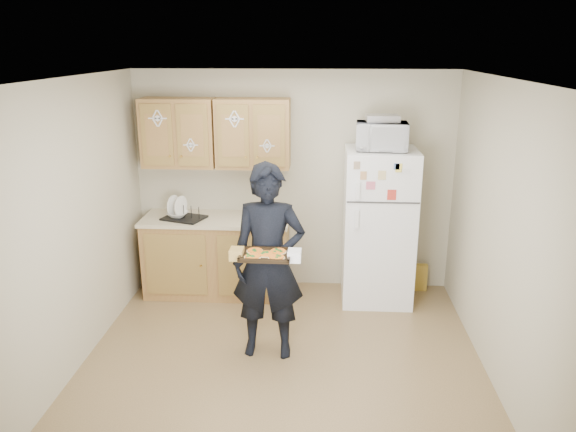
{
  "coord_description": "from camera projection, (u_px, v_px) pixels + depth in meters",
  "views": [
    {
      "loc": [
        0.33,
        -4.44,
        2.76
      ],
      "look_at": [
        0.02,
        0.45,
        1.25
      ],
      "focal_mm": 35.0,
      "sensor_mm": 36.0,
      "label": 1
    }
  ],
  "objects": [
    {
      "name": "pizza_back_left",
      "position": [
        255.0,
        251.0,
        4.72
      ],
      "size": [
        0.14,
        0.14,
        0.02
      ],
      "primitive_type": "cylinder",
      "color": "orange",
      "rests_on": "baking_tray"
    },
    {
      "name": "floor",
      "position": [
        282.0,
        363.0,
        5.06
      ],
      "size": [
        3.6,
        3.6,
        0.0
      ],
      "primitive_type": "plane",
      "color": "brown",
      "rests_on": "ground"
    },
    {
      "name": "bowl",
      "position": [
        178.0,
        214.0,
        6.21
      ],
      "size": [
        0.26,
        0.26,
        0.05
      ],
      "primitive_type": "imported",
      "rotation": [
        0.0,
        0.0,
        -0.18
      ],
      "color": "silver",
      "rests_on": "dish_rack"
    },
    {
      "name": "person",
      "position": [
        269.0,
        262.0,
        4.99
      ],
      "size": [
        0.66,
        0.44,
        1.79
      ],
      "primitive_type": "imported",
      "rotation": [
        0.0,
        0.0,
        -0.02
      ],
      "color": "black",
      "rests_on": "floor"
    },
    {
      "name": "wall_back",
      "position": [
        293.0,
        182.0,
        6.41
      ],
      "size": [
        3.6,
        0.04,
        2.5
      ],
      "primitive_type": "cube",
      "color": "#B3AB91",
      "rests_on": "floor"
    },
    {
      "name": "baking_tray",
      "position": [
        265.0,
        256.0,
        4.65
      ],
      "size": [
        0.43,
        0.32,
        0.04
      ],
      "primitive_type": "cube",
      "rotation": [
        0.0,
        0.0,
        -0.02
      ],
      "color": "black",
      "rests_on": "person"
    },
    {
      "name": "foil_pan",
      "position": [
        383.0,
        118.0,
        5.76
      ],
      "size": [
        0.34,
        0.25,
        0.07
      ],
      "primitive_type": "cube",
      "rotation": [
        0.0,
        0.0,
        0.03
      ],
      "color": "silver",
      "rests_on": "microwave"
    },
    {
      "name": "dish_rack",
      "position": [
        184.0,
        211.0,
        6.2
      ],
      "size": [
        0.52,
        0.45,
        0.17
      ],
      "primitive_type": "cube",
      "rotation": [
        0.0,
        0.0,
        -0.33
      ],
      "color": "black",
      "rests_on": "countertop"
    },
    {
      "name": "wall_right",
      "position": [
        501.0,
        236.0,
        4.59
      ],
      "size": [
        0.04,
        3.6,
        2.5
      ],
      "primitive_type": "cube",
      "color": "#B3AB91",
      "rests_on": "floor"
    },
    {
      "name": "cereal_box",
      "position": [
        418.0,
        277.0,
        6.52
      ],
      "size": [
        0.2,
        0.07,
        0.32
      ],
      "primitive_type": "cube",
      "color": "gold",
      "rests_on": "floor"
    },
    {
      "name": "base_cabinet",
      "position": [
        217.0,
        257.0,
        6.4
      ],
      "size": [
        1.6,
        0.6,
        0.86
      ],
      "primitive_type": "cube",
      "color": "brown",
      "rests_on": "floor"
    },
    {
      "name": "pizza_back_right",
      "position": [
        278.0,
        251.0,
        4.71
      ],
      "size": [
        0.14,
        0.14,
        0.02
      ],
      "primitive_type": "cylinder",
      "color": "orange",
      "rests_on": "baking_tray"
    },
    {
      "name": "ceiling",
      "position": [
        281.0,
        79.0,
        4.33
      ],
      "size": [
        3.6,
        3.6,
        0.0
      ],
      "primitive_type": "plane",
      "color": "silver",
      "rests_on": "wall_back"
    },
    {
      "name": "soap_bottle",
      "position": [
        258.0,
        211.0,
        6.14
      ],
      "size": [
        0.11,
        0.12,
        0.21
      ],
      "primitive_type": "imported",
      "rotation": [
        0.0,
        0.0,
        -0.26
      ],
      "color": "white",
      "rests_on": "countertop"
    },
    {
      "name": "refrigerator",
      "position": [
        378.0,
        226.0,
        6.12
      ],
      "size": [
        0.75,
        0.7,
        1.7
      ],
      "primitive_type": "cube",
      "color": "white",
      "rests_on": "floor"
    },
    {
      "name": "pizza_front_left",
      "position": [
        252.0,
        257.0,
        4.59
      ],
      "size": [
        0.14,
        0.14,
        0.02
      ],
      "primitive_type": "cylinder",
      "color": "orange",
      "rests_on": "baking_tray"
    },
    {
      "name": "upper_cab_left",
      "position": [
        179.0,
        133.0,
        6.14
      ],
      "size": [
        0.8,
        0.33,
        0.75
      ],
      "primitive_type": "cube",
      "color": "brown",
      "rests_on": "wall_back"
    },
    {
      "name": "pizza_front_right",
      "position": [
        276.0,
        257.0,
        4.57
      ],
      "size": [
        0.14,
        0.14,
        0.02
      ],
      "primitive_type": "cylinder",
      "color": "orange",
      "rests_on": "baking_tray"
    },
    {
      "name": "wall_front",
      "position": [
        257.0,
        340.0,
        2.98
      ],
      "size": [
        3.6,
        0.04,
        2.5
      ],
      "primitive_type": "cube",
      "color": "#B3AB91",
      "rests_on": "floor"
    },
    {
      "name": "pizza_center",
      "position": [
        265.0,
        254.0,
        4.65
      ],
      "size": [
        0.14,
        0.14,
        0.02
      ],
      "primitive_type": "cylinder",
      "color": "orange",
      "rests_on": "baking_tray"
    },
    {
      "name": "upper_cab_right",
      "position": [
        253.0,
        134.0,
        6.09
      ],
      "size": [
        0.8,
        0.33,
        0.75
      ],
      "primitive_type": "cube",
      "color": "brown",
      "rests_on": "wall_back"
    },
    {
      "name": "wall_left",
      "position": [
        73.0,
        228.0,
        4.8
      ],
      "size": [
        0.04,
        3.6,
        2.5
      ],
      "primitive_type": "cube",
      "color": "#B3AB91",
      "rests_on": "floor"
    },
    {
      "name": "microwave",
      "position": [
        382.0,
        136.0,
        5.78
      ],
      "size": [
        0.54,
        0.38,
        0.29
      ],
      "primitive_type": "imported",
      "rotation": [
        0.0,
        0.0,
        -0.05
      ],
      "color": "white",
      "rests_on": "refrigerator"
    },
    {
      "name": "countertop",
      "position": [
        216.0,
        219.0,
        6.27
      ],
      "size": [
        1.64,
        0.64,
        0.04
      ],
      "primitive_type": "cube",
      "color": "beige",
      "rests_on": "base_cabinet"
    }
  ]
}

